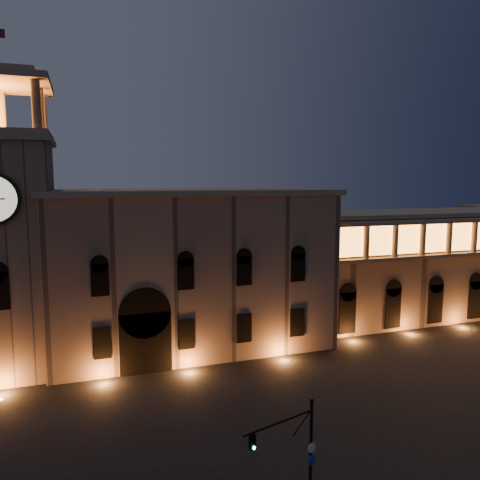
{
  "coord_description": "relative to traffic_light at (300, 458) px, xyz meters",
  "views": [
    {
      "loc": [
        -13.26,
        -27.97,
        18.49
      ],
      "look_at": [
        1.58,
        16.0,
        12.64
      ],
      "focal_mm": 35.0,
      "sensor_mm": 36.0,
      "label": 1
    }
  ],
  "objects": [
    {
      "name": "traffic_light",
      "position": [
        0.0,
        0.0,
        0.0
      ],
      "size": [
        4.7,
        1.62,
        6.68
      ],
      "rotation": [
        0.0,
        0.0,
        0.29
      ],
      "color": "black",
      "rests_on": "ground"
    },
    {
      "name": "ground",
      "position": [
        2.55,
        6.46,
        -3.51
      ],
      "size": [
        160.0,
        160.0,
        0.0
      ],
      "primitive_type": "plane",
      "color": "black",
      "rests_on": "ground"
    },
    {
      "name": "government_building",
      "position": [
        0.47,
        28.39,
        5.26
      ],
      "size": [
        30.8,
        12.8,
        17.6
      ],
      "color": "#7D6452",
      "rests_on": "ground"
    },
    {
      "name": "colonnade_wing",
      "position": [
        34.55,
        30.38,
        3.82
      ],
      "size": [
        40.6,
        11.5,
        14.5
      ],
      "color": "#78604D",
      "rests_on": "ground"
    },
    {
      "name": "clock_tower",
      "position": [
        -17.95,
        27.44,
        8.99
      ],
      "size": [
        9.8,
        9.8,
        32.4
      ],
      "color": "#7D6452",
      "rests_on": "ground"
    }
  ]
}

